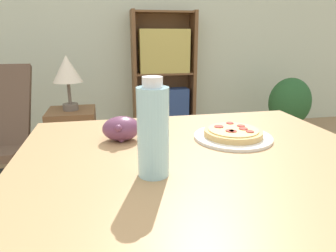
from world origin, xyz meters
TOP-DOWN VIEW (x-y plane):
  - wall_back at (0.00, 2.62)m, footprint 8.00×0.05m
  - dining_table at (0.04, -0.08)m, footprint 1.08×0.91m
  - pizza_on_plate at (0.20, 0.04)m, footprint 0.27×0.27m
  - grape_bunch at (-0.18, 0.10)m, footprint 0.13×0.11m
  - drink_bottle at (-0.11, -0.18)m, footprint 0.08×0.08m
  - bookshelf at (0.43, 2.47)m, footprint 0.71×0.25m
  - side_table at (-0.49, 1.38)m, footprint 0.34×0.34m
  - table_lamp at (-0.49, 1.38)m, footprint 0.21×0.21m
  - potted_plant_floor at (1.70, 1.95)m, footprint 0.46×0.39m

SIDE VIEW (x-z plane):
  - side_table at x=-0.49m, z-range 0.00..0.55m
  - potted_plant_floor at x=1.70m, z-range 0.03..0.69m
  - bookshelf at x=0.43m, z-range -0.05..1.29m
  - dining_table at x=0.04m, z-range 0.27..1.01m
  - pizza_on_plate at x=0.20m, z-range 0.73..0.77m
  - grape_bunch at x=-0.18m, z-range 0.74..0.82m
  - table_lamp at x=-0.49m, z-range 0.64..1.03m
  - drink_bottle at x=-0.11m, z-range 0.73..0.98m
  - wall_back at x=0.00m, z-range 0.00..2.60m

